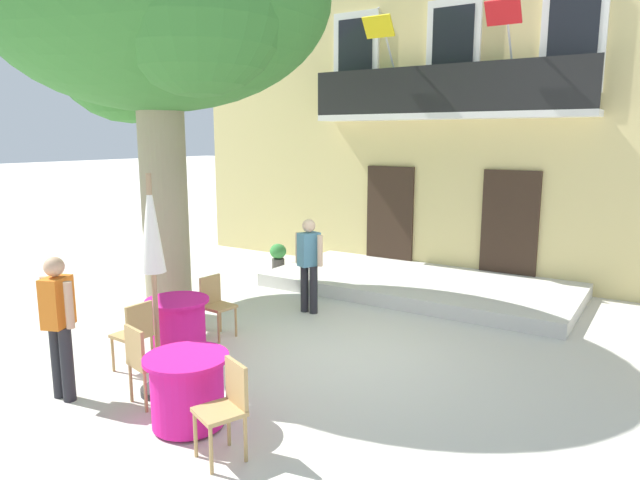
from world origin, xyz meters
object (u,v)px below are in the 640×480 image
cafe_chair_near_tree_1 (135,332)px  plane_tree (154,12)px  pedestrian_near_entrance (309,260)px  cafe_table_middle (187,390)px  ground_planter_left (278,256)px  cafe_chair_middle_0 (144,359)px  cafe_chair_middle_1 (227,403)px  cafe_table_near_tree (178,325)px  cafe_chair_near_tree_0 (215,302)px  pedestrian_mid_plaza (59,320)px  cafe_umbrella (153,253)px

cafe_chair_near_tree_1 → plane_tree: bearing=127.7°
cafe_chair_near_tree_1 → pedestrian_near_entrance: size_ratio=0.57×
cafe_table_middle → ground_planter_left: (-3.26, 5.89, -0.04)m
pedestrian_near_entrance → ground_planter_left: bearing=136.9°
cafe_chair_middle_0 → cafe_chair_middle_1: same height
cafe_table_near_tree → cafe_table_middle: 2.11m
pedestrian_near_entrance → cafe_table_middle: bearing=-74.3°
cafe_chair_middle_0 → ground_planter_left: 6.32m
cafe_table_middle → cafe_chair_middle_0: bearing=172.8°
cafe_chair_middle_1 → pedestrian_near_entrance: bearing=114.0°
cafe_table_near_tree → cafe_chair_near_tree_1: 0.77m
cafe_chair_middle_0 → cafe_chair_near_tree_0: bearing=112.7°
cafe_chair_near_tree_1 → cafe_chair_near_tree_0: bearing=91.9°
cafe_table_near_tree → cafe_chair_near_tree_0: 0.77m
plane_tree → pedestrian_mid_plaza: (1.31, -2.76, -3.87)m
cafe_chair_middle_1 → pedestrian_mid_plaza: 2.40m
cafe_chair_near_tree_1 → pedestrian_near_entrance: pedestrian_near_entrance is taller
ground_planter_left → pedestrian_mid_plaza: size_ratio=0.38×
cafe_table_middle → cafe_chair_middle_1: cafe_chair_middle_1 is taller
plane_tree → cafe_chair_near_tree_0: 4.49m
cafe_table_near_tree → cafe_umbrella: 1.81m
cafe_table_near_tree → plane_tree: bearing=142.1°
cafe_chair_middle_0 → cafe_chair_middle_1: (1.47, -0.30, 0.00)m
cafe_chair_middle_1 → cafe_umbrella: 2.01m
cafe_table_middle → pedestrian_mid_plaza: bearing=-169.1°
cafe_chair_middle_1 → pedestrian_near_entrance: 4.46m
cafe_chair_near_tree_0 → cafe_chair_middle_1: bearing=-45.2°
plane_tree → ground_planter_left: size_ratio=10.43×
cafe_table_near_tree → pedestrian_mid_plaza: size_ratio=0.52×
plane_tree → cafe_table_middle: size_ratio=7.63×
cafe_table_near_tree → pedestrian_mid_plaza: pedestrian_mid_plaza is taller
cafe_umbrella → pedestrian_mid_plaza: cafe_umbrella is taller
cafe_umbrella → pedestrian_mid_plaza: 1.28m
plane_tree → pedestrian_near_entrance: plane_tree is taller
cafe_table_near_tree → cafe_chair_middle_0: 1.55m
plane_tree → cafe_table_middle: 5.84m
cafe_table_near_tree → cafe_chair_middle_0: cafe_chair_middle_0 is taller
cafe_chair_near_tree_0 → ground_planter_left: bearing=113.8°
ground_planter_left → pedestrian_near_entrance: 3.04m
plane_tree → cafe_table_near_tree: bearing=-37.9°
cafe_table_middle → cafe_chair_middle_0: 0.77m
pedestrian_near_entrance → pedestrian_mid_plaza: bearing=-97.7°
cafe_chair_near_tree_1 → cafe_chair_middle_0: 0.97m
cafe_chair_middle_0 → pedestrian_mid_plaza: (-0.89, -0.41, 0.40)m
cafe_table_middle → cafe_umbrella: cafe_umbrella is taller
plane_tree → cafe_table_near_tree: (1.36, -1.06, -4.41)m
cafe_umbrella → ground_planter_left: cafe_umbrella is taller
cafe_umbrella → cafe_table_near_tree: bearing=126.7°
plane_tree → cafe_chair_near_tree_0: size_ratio=7.24×
cafe_chair_middle_1 → cafe_table_near_tree: bearing=145.6°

